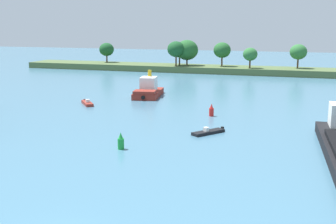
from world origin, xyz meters
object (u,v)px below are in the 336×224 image
Objects in this scene: fishing_skiff at (208,132)px; channel_buoy_red at (211,111)px; channel_buoy_green at (121,142)px; tugboat at (148,90)px; small_motorboat at (87,103)px.

fishing_skiff is 10.67m from channel_buoy_red.
channel_buoy_red is (-1.91, 10.48, 0.59)m from fishing_skiff.
fishing_skiff is at bearing 51.61° from channel_buoy_green.
small_motorboat is (-6.89, -11.20, -0.95)m from tugboat.
channel_buoy_green reaches higher than fishing_skiff.
tugboat reaches higher than small_motorboat.
tugboat is 5.67× the size of channel_buoy_green.
tugboat reaches higher than channel_buoy_green.
tugboat is at bearing 105.59° from channel_buoy_green.
small_motorboat is 22.30m from channel_buoy_red.
channel_buoy_red is 20.93m from channel_buoy_green.
tugboat is at bearing 137.56° from channel_buoy_red.
channel_buoy_green is (-5.73, -20.13, 0.00)m from channel_buoy_red.
tugboat is 2.44× the size of fishing_skiff.
channel_buoy_red is at bearing -7.04° from small_motorboat.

